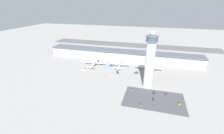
{
  "coord_description": "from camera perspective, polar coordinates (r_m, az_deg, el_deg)",
  "views": [
    {
      "loc": [
        51.39,
        -184.49,
        95.45
      ],
      "look_at": [
        -3.69,
        15.7,
        6.94
      ],
      "focal_mm": 24.0,
      "sensor_mm": 36.0,
      "label": 1
    }
  ],
  "objects": [
    {
      "name": "service_truck_baggage",
      "position": [
        222.64,
        2.15,
        -2.07
      ],
      "size": [
        5.35,
        6.52,
        2.48
      ],
      "color": "black",
      "rests_on": "ground"
    },
    {
      "name": "airplane_gate_alpha",
      "position": [
        250.83,
        -6.59,
        1.68
      ],
      "size": [
        35.27,
        40.64,
        13.04
      ],
      "color": "white",
      "rests_on": "ground"
    },
    {
      "name": "car_silver_sedan",
      "position": [
        159.73,
        11.0,
        -13.86
      ],
      "size": [
        1.81,
        4.32,
        1.43
      ],
      "color": "black",
      "rests_on": "ground"
    },
    {
      "name": "airplane_gate_charlie",
      "position": [
        238.05,
        13.72,
        -0.08
      ],
      "size": [
        41.79,
        34.58,
        12.5
      ],
      "color": "silver",
      "rests_on": "ground"
    },
    {
      "name": "service_truck_catering",
      "position": [
        223.64,
        9.23,
        -2.19
      ],
      "size": [
        6.26,
        3.41,
        3.15
      ],
      "color": "black",
      "rests_on": "ground"
    },
    {
      "name": "runway_strip",
      "position": [
        378.96,
        7.17,
        8.32
      ],
      "size": [
        408.47,
        44.0,
        0.01
      ],
      "primitive_type": "cube",
      "color": "#515154",
      "rests_on": "ground"
    },
    {
      "name": "car_blue_compact",
      "position": [
        170.79,
        15.39,
        -11.61
      ],
      "size": [
        2.07,
        4.19,
        1.47
      ],
      "color": "black",
      "rests_on": "ground"
    },
    {
      "name": "ground_plane",
      "position": [
        213.98,
        -0.16,
        -3.4
      ],
      "size": [
        1000.0,
        1000.0,
        0.0
      ],
      "primitive_type": "plane",
      "color": "gray"
    },
    {
      "name": "airplane_gate_bravo",
      "position": [
        243.86,
        2.99,
        1.17
      ],
      "size": [
        30.64,
        38.93,
        13.65
      ],
      "color": "silver",
      "rests_on": "ground"
    },
    {
      "name": "car_maroon_suv",
      "position": [
        181.64,
        15.59,
        -9.36
      ],
      "size": [
        1.87,
        4.57,
        1.46
      ],
      "color": "black",
      "rests_on": "ground"
    },
    {
      "name": "car_black_suv",
      "position": [
        182.97,
        7.55,
        -8.36
      ],
      "size": [
        1.86,
        4.09,
        1.56
      ],
      "color": "black",
      "rests_on": "ground"
    },
    {
      "name": "car_white_wagon",
      "position": [
        173.47,
        24.27,
        -12.41
      ],
      "size": [
        2.06,
        4.58,
        1.53
      ],
      "color": "black",
      "rests_on": "ground"
    },
    {
      "name": "service_truck_water",
      "position": [
        235.33,
        -10.54,
        -0.99
      ],
      "size": [
        6.44,
        2.61,
        2.89
      ],
      "color": "black",
      "rests_on": "ground"
    },
    {
      "name": "parking_lot_surface",
      "position": [
        171.2,
        15.57,
        -11.77
      ],
      "size": [
        64.0,
        40.0,
        0.01
      ],
      "primitive_type": "cube",
      "color": "#424247",
      "rests_on": "ground"
    },
    {
      "name": "control_tower",
      "position": [
        178.89,
        14.19,
        2.17
      ],
      "size": [
        13.85,
        13.85,
        68.24
      ],
      "color": "silver",
      "rests_on": "ground"
    },
    {
      "name": "service_truck_fuel",
      "position": [
        245.97,
        -0.49,
        0.53
      ],
      "size": [
        6.61,
        2.66,
        3.12
      ],
      "color": "black",
      "rests_on": "ground"
    },
    {
      "name": "car_grey_coupe",
      "position": [
        183.08,
        19.79,
        -9.67
      ],
      "size": [
        1.76,
        4.05,
        1.45
      ],
      "color": "black",
      "rests_on": "ground"
    },
    {
      "name": "terminal_building",
      "position": [
        273.73,
        3.78,
        4.57
      ],
      "size": [
        272.31,
        25.0,
        17.25
      ],
      "color": "#A3A8B2",
      "rests_on": "ground"
    }
  ]
}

